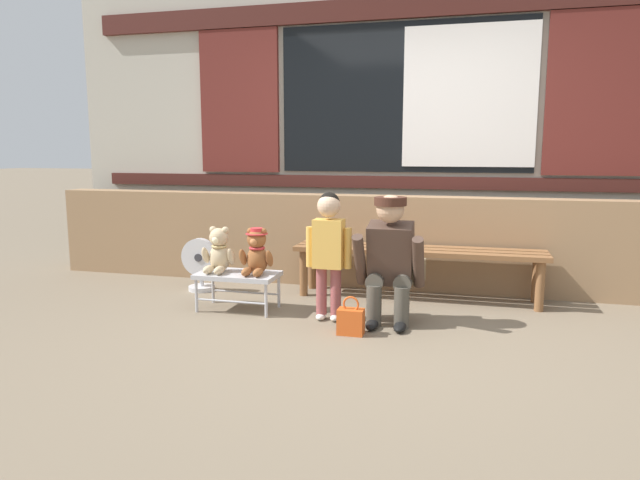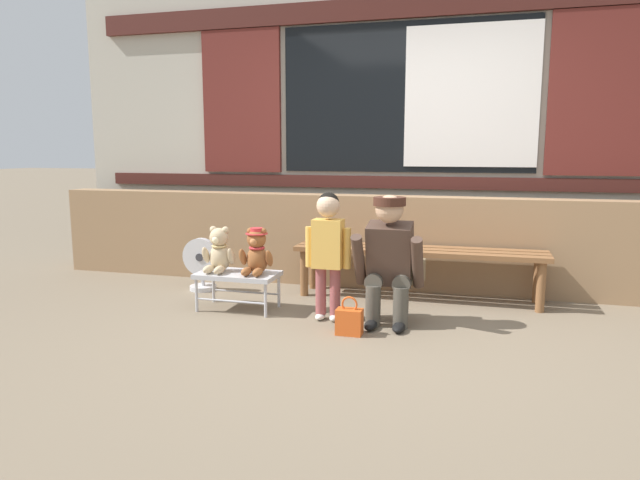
{
  "view_description": "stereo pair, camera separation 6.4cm",
  "coord_description": "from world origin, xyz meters",
  "px_view_note": "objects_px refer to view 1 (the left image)",
  "views": [
    {
      "loc": [
        0.66,
        -3.78,
        1.26
      ],
      "look_at": [
        -0.5,
        0.6,
        0.55
      ],
      "focal_mm": 32.26,
      "sensor_mm": 36.0,
      "label": 1
    },
    {
      "loc": [
        0.72,
        -3.76,
        1.26
      ],
      "look_at": [
        -0.5,
        0.6,
        0.55
      ],
      "focal_mm": 32.26,
      "sensor_mm": 36.0,
      "label": 2
    }
  ],
  "objects_px": {
    "child_standing": "(329,242)",
    "adult_crouching": "(392,259)",
    "wooden_bench_long": "(418,256)",
    "teddy_bear_plain": "(219,252)",
    "floor_fan": "(200,265)",
    "teddy_bear_with_hat": "(256,252)",
    "small_display_bench": "(238,277)",
    "handbag_on_ground": "(351,321)"
  },
  "relations": [
    {
      "from": "wooden_bench_long",
      "to": "small_display_bench",
      "type": "xyz_separation_m",
      "value": [
        -1.35,
        -0.71,
        -0.11
      ]
    },
    {
      "from": "teddy_bear_with_hat",
      "to": "small_display_bench",
      "type": "bearing_deg",
      "value": -179.23
    },
    {
      "from": "teddy_bear_plain",
      "to": "handbag_on_ground",
      "type": "relative_size",
      "value": 1.34
    },
    {
      "from": "small_display_bench",
      "to": "adult_crouching",
      "type": "distance_m",
      "value": 1.25
    },
    {
      "from": "wooden_bench_long",
      "to": "small_display_bench",
      "type": "bearing_deg",
      "value": -152.31
    },
    {
      "from": "child_standing",
      "to": "teddy_bear_with_hat",
      "type": "bearing_deg",
      "value": 172.17
    },
    {
      "from": "adult_crouching",
      "to": "floor_fan",
      "type": "xyz_separation_m",
      "value": [
        -1.8,
        0.56,
        -0.24
      ]
    },
    {
      "from": "child_standing",
      "to": "adult_crouching",
      "type": "xyz_separation_m",
      "value": [
        0.46,
        0.02,
        -0.11
      ]
    },
    {
      "from": "teddy_bear_plain",
      "to": "adult_crouching",
      "type": "relative_size",
      "value": 0.38
    },
    {
      "from": "small_display_bench",
      "to": "child_standing",
      "type": "bearing_deg",
      "value": -6.04
    },
    {
      "from": "teddy_bear_plain",
      "to": "child_standing",
      "type": "distance_m",
      "value": 0.93
    },
    {
      "from": "wooden_bench_long",
      "to": "adult_crouching",
      "type": "relative_size",
      "value": 2.21
    },
    {
      "from": "child_standing",
      "to": "handbag_on_ground",
      "type": "height_order",
      "value": "child_standing"
    },
    {
      "from": "wooden_bench_long",
      "to": "teddy_bear_with_hat",
      "type": "distance_m",
      "value": 1.38
    },
    {
      "from": "adult_crouching",
      "to": "floor_fan",
      "type": "bearing_deg",
      "value": 162.84
    },
    {
      "from": "wooden_bench_long",
      "to": "small_display_bench",
      "type": "height_order",
      "value": "wooden_bench_long"
    },
    {
      "from": "teddy_bear_plain",
      "to": "teddy_bear_with_hat",
      "type": "relative_size",
      "value": 1.0
    },
    {
      "from": "floor_fan",
      "to": "child_standing",
      "type": "bearing_deg",
      "value": -23.37
    },
    {
      "from": "small_display_bench",
      "to": "teddy_bear_plain",
      "type": "height_order",
      "value": "teddy_bear_plain"
    },
    {
      "from": "wooden_bench_long",
      "to": "teddy_bear_plain",
      "type": "distance_m",
      "value": 1.67
    },
    {
      "from": "teddy_bear_with_hat",
      "to": "handbag_on_ground",
      "type": "xyz_separation_m",
      "value": [
        0.84,
        -0.38,
        -0.38
      ]
    },
    {
      "from": "adult_crouching",
      "to": "handbag_on_ground",
      "type": "xyz_separation_m",
      "value": [
        -0.23,
        -0.32,
        -0.38
      ]
    },
    {
      "from": "small_display_bench",
      "to": "teddy_bear_plain",
      "type": "relative_size",
      "value": 1.76
    },
    {
      "from": "wooden_bench_long",
      "to": "teddy_bear_plain",
      "type": "height_order",
      "value": "teddy_bear_plain"
    },
    {
      "from": "child_standing",
      "to": "floor_fan",
      "type": "bearing_deg",
      "value": 156.63
    },
    {
      "from": "wooden_bench_long",
      "to": "handbag_on_ground",
      "type": "bearing_deg",
      "value": -107.86
    },
    {
      "from": "floor_fan",
      "to": "adult_crouching",
      "type": "bearing_deg",
      "value": -17.16
    },
    {
      "from": "small_display_bench",
      "to": "floor_fan",
      "type": "height_order",
      "value": "floor_fan"
    },
    {
      "from": "teddy_bear_plain",
      "to": "child_standing",
      "type": "bearing_deg",
      "value": -5.08
    },
    {
      "from": "small_display_bench",
      "to": "teddy_bear_with_hat",
      "type": "distance_m",
      "value": 0.26
    },
    {
      "from": "teddy_bear_plain",
      "to": "adult_crouching",
      "type": "distance_m",
      "value": 1.39
    },
    {
      "from": "child_standing",
      "to": "adult_crouching",
      "type": "bearing_deg",
      "value": 2.69
    },
    {
      "from": "teddy_bear_plain",
      "to": "floor_fan",
      "type": "height_order",
      "value": "teddy_bear_plain"
    },
    {
      "from": "teddy_bear_plain",
      "to": "teddy_bear_with_hat",
      "type": "distance_m",
      "value": 0.32
    },
    {
      "from": "adult_crouching",
      "to": "handbag_on_ground",
      "type": "distance_m",
      "value": 0.55
    },
    {
      "from": "teddy_bear_with_hat",
      "to": "adult_crouching",
      "type": "bearing_deg",
      "value": -3.28
    },
    {
      "from": "teddy_bear_plain",
      "to": "handbag_on_ground",
      "type": "height_order",
      "value": "teddy_bear_plain"
    },
    {
      "from": "teddy_bear_with_hat",
      "to": "handbag_on_ground",
      "type": "bearing_deg",
      "value": -24.66
    },
    {
      "from": "wooden_bench_long",
      "to": "handbag_on_ground",
      "type": "xyz_separation_m",
      "value": [
        -0.35,
        -1.09,
        -0.28
      ]
    },
    {
      "from": "teddy_bear_plain",
      "to": "teddy_bear_with_hat",
      "type": "xyz_separation_m",
      "value": [
        0.32,
        0.0,
        0.01
      ]
    },
    {
      "from": "wooden_bench_long",
      "to": "teddy_bear_plain",
      "type": "xyz_separation_m",
      "value": [
        -1.51,
        -0.7,
        0.09
      ]
    },
    {
      "from": "handbag_on_ground",
      "to": "wooden_bench_long",
      "type": "bearing_deg",
      "value": 72.14
    }
  ]
}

